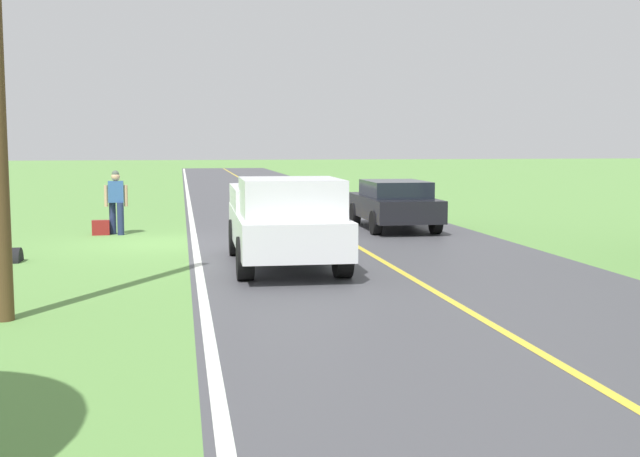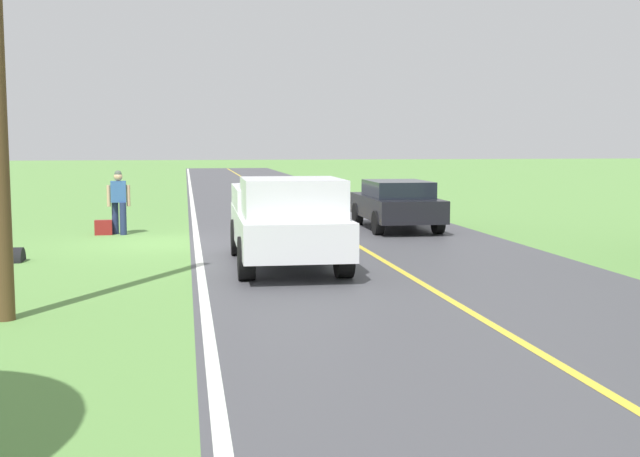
{
  "view_description": "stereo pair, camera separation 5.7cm",
  "coord_description": "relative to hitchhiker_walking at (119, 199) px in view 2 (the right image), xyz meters",
  "views": [
    {
      "loc": [
        -0.58,
        20.16,
        2.48
      ],
      "look_at": [
        -2.36,
        9.96,
        1.37
      ],
      "focal_mm": 44.8,
      "sensor_mm": 36.0,
      "label": 1
    },
    {
      "loc": [
        -0.63,
        20.17,
        2.48
      ],
      "look_at": [
        -2.36,
        9.96,
        1.37
      ],
      "focal_mm": 44.8,
      "sensor_mm": 36.0,
      "label": 2
    }
  ],
  "objects": [
    {
      "name": "ground_plane",
      "position": [
        -1.16,
        2.12,
        -0.98
      ],
      "size": [
        200.0,
        200.0,
        0.0
      ],
      "primitive_type": "plane",
      "color": "#609347"
    },
    {
      "name": "road_surface",
      "position": [
        -5.91,
        2.12,
        -0.98
      ],
      "size": [
        8.06,
        120.0,
        0.0
      ],
      "primitive_type": "cube",
      "color": "#47474C",
      "rests_on": "ground"
    },
    {
      "name": "lane_edge_line",
      "position": [
        -2.06,
        2.12,
        -0.98
      ],
      "size": [
        0.16,
        117.6,
        0.0
      ],
      "primitive_type": "cube",
      "color": "silver",
      "rests_on": "ground"
    },
    {
      "name": "lane_centre_line",
      "position": [
        -5.91,
        2.12,
        -0.98
      ],
      "size": [
        0.14,
        117.6,
        0.0
      ],
      "primitive_type": "cube",
      "color": "gold",
      "rests_on": "ground"
    },
    {
      "name": "hitchhiker_walking",
      "position": [
        0.0,
        0.0,
        0.0
      ],
      "size": [
        0.62,
        0.51,
        1.75
      ],
      "color": "navy",
      "rests_on": "ground"
    },
    {
      "name": "suitcase_carried",
      "position": [
        0.42,
        0.09,
        -0.78
      ],
      "size": [
        0.47,
        0.21,
        0.41
      ],
      "primitive_type": "cube",
      "rotation": [
        0.0,
        0.0,
        1.6
      ],
      "color": "maroon",
      "rests_on": "ground"
    },
    {
      "name": "pickup_truck_passing",
      "position": [
        -3.79,
        6.52,
        -0.01
      ],
      "size": [
        2.18,
        5.44,
        1.82
      ],
      "color": "silver",
      "rests_on": "ground"
    },
    {
      "name": "sedan_near_oncoming",
      "position": [
        -7.81,
        -0.02,
        -0.23
      ],
      "size": [
        1.98,
        4.43,
        1.41
      ],
      "color": "black",
      "rests_on": "ground"
    },
    {
      "name": "drainage_culvert",
      "position": [
        2.0,
        4.83,
        -0.98
      ],
      "size": [
        0.8,
        0.6,
        0.6
      ],
      "primitive_type": "cylinder",
      "rotation": [
        0.0,
        1.57,
        0.0
      ],
      "color": "black",
      "rests_on": "ground"
    }
  ]
}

